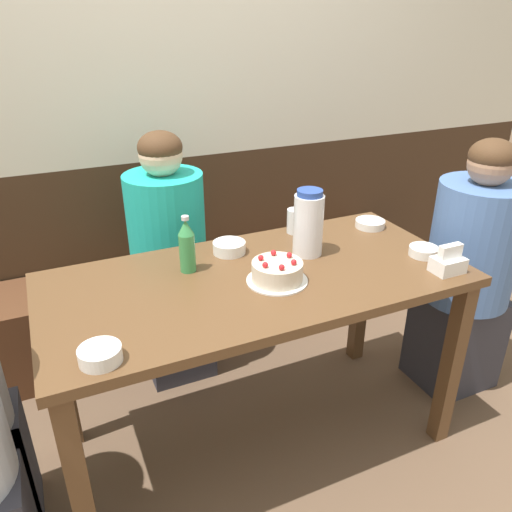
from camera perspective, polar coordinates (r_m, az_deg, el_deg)
The scene contains 15 objects.
ground_plane at distance 2.21m, azimuth 0.13°, elevation -20.00°, with size 12.00×12.00×0.00m, color brown.
back_wall at distance 2.56m, azimuth -10.16°, elevation 17.88°, with size 4.80×0.04×2.50m.
bench_seat at distance 2.70m, azimuth -7.23°, elevation -4.94°, with size 2.35×0.38×0.43m.
dining_table at distance 1.80m, azimuth 0.15°, elevation -5.15°, with size 1.48×0.70×0.77m.
birthday_cake at distance 1.69m, azimuth 2.44°, elevation -1.84°, with size 0.21×0.21×0.09m.
water_pitcher at distance 1.87m, azimuth 6.01°, elevation 3.75°, with size 0.11×0.11×0.25m.
soju_bottle at distance 1.75m, azimuth -7.91°, elevation 1.21°, with size 0.06×0.06×0.21m.
napkin_holder at distance 1.88m, azimuth 21.12°, elevation -0.66°, with size 0.11×0.08×0.11m.
bowl_soup_white at distance 1.99m, azimuth 18.60°, elevation 0.53°, with size 0.11×0.11×0.03m.
bowl_rice_small at distance 2.20m, azimuth 12.91°, elevation 3.63°, with size 0.13×0.13×0.03m.
bowl_side_dish at distance 1.39m, azimuth -17.38°, elevation -10.72°, with size 0.11×0.11×0.04m.
bowl_sauce_shallow at distance 1.91m, azimuth -3.08°, elevation 0.99°, with size 0.13×0.13×0.04m.
glass_water_tall at distance 2.08m, azimuth 4.49°, elevation 4.01°, with size 0.07×0.07×0.10m.
person_grey_tee at distance 2.31m, azimuth -9.82°, elevation -1.00°, with size 0.34×0.34×1.17m.
person_dark_striped at distance 2.37m, azimuth 23.07°, elevation -1.91°, with size 0.37×0.37×1.16m.
Camera 1 is at (-0.64, -1.40, 1.59)m, focal length 35.00 mm.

